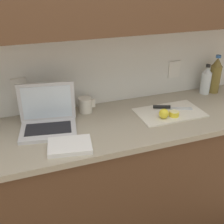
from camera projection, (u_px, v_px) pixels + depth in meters
name	position (u px, v px, depth m)	size (l,w,h in m)	color
wall_back	(68.00, 5.00, 1.50)	(5.20, 0.38, 2.60)	white
counter_unit	(84.00, 188.00, 1.81)	(2.55, 0.58, 0.91)	brown
laptop	(48.00, 119.00, 1.58)	(0.35, 0.28, 0.25)	silver
cutting_board	(170.00, 113.00, 1.77)	(0.42, 0.25, 0.01)	silver
knife	(166.00, 107.00, 1.81)	(0.24, 0.12, 0.02)	silver
lemon_half_cut	(174.00, 114.00, 1.72)	(0.06, 0.06, 0.03)	yellow
lemon_whole_beside	(164.00, 114.00, 1.69)	(0.06, 0.06, 0.06)	yellow
bottle_green_soda	(206.00, 80.00, 2.02)	(0.07, 0.07, 0.22)	silver
bottle_oil_tall	(215.00, 76.00, 2.03)	(0.08, 0.08, 0.28)	olive
measuring_cup	(86.00, 105.00, 1.77)	(0.11, 0.09, 0.09)	silver
dish_towel	(70.00, 146.00, 1.42)	(0.22, 0.16, 0.02)	white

